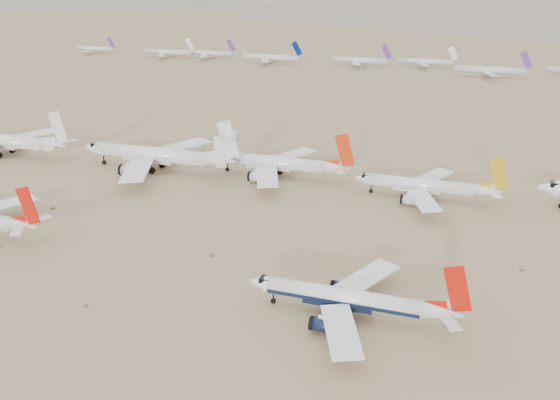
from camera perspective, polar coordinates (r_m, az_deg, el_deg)
name	(u,v)px	position (r m, az deg, el deg)	size (l,w,h in m)	color
ground	(319,308)	(125.76, 3.59, -9.84)	(7000.00, 7000.00, 0.00)	#7F654A
main_airliner	(352,299)	(121.37, 6.62, -9.01)	(40.66, 39.72, 14.35)	white
row2_gold_tail	(427,186)	(185.02, 13.26, 1.26)	(40.93, 40.03, 14.57)	white
row2_orange_tail	(279,163)	(199.19, -0.13, 3.37)	(45.79, 44.79, 16.33)	white
row2_white_trijet	(160,155)	(208.62, -10.91, 4.07)	(54.16, 52.93, 19.19)	white
row2_white_twin	(6,142)	(242.96, -23.80, 4.90)	(50.50, 49.42, 18.05)	white
distant_storage_row	(446,65)	(419.43, 14.92, 11.82)	(529.03, 63.43, 15.11)	silver
desert_scrub	(185,391)	(104.78, -8.69, -16.89)	(261.14, 121.67, 0.63)	brown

